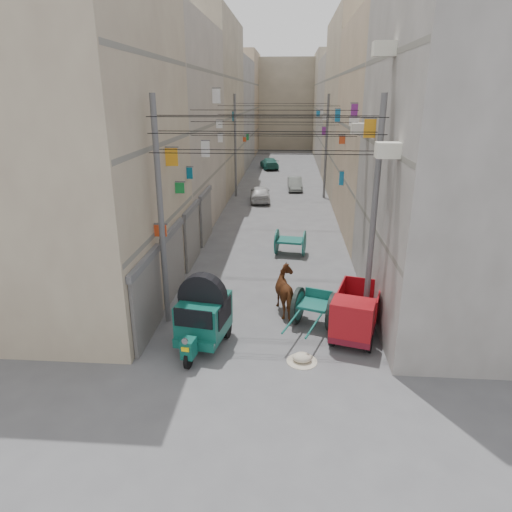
# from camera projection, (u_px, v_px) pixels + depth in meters

# --- Properties ---
(ground) EXTENTS (140.00, 140.00, 0.00)m
(ground) POSITION_uv_depth(u_px,v_px,m) (251.00, 440.00, 11.11)
(ground) COLOR #4D4D4F
(ground) RESTS_ON ground
(building_row_left) EXTENTS (8.00, 62.00, 14.00)m
(building_row_left) POSITION_uv_depth(u_px,v_px,m) (195.00, 112.00, 41.58)
(building_row_left) COLOR tan
(building_row_left) RESTS_ON ground
(building_row_right) EXTENTS (8.00, 62.00, 14.00)m
(building_row_right) POSITION_uv_depth(u_px,v_px,m) (373.00, 112.00, 40.47)
(building_row_right) COLOR #9F9995
(building_row_right) RESTS_ON ground
(end_cap_building) EXTENTS (22.00, 10.00, 13.00)m
(end_cap_building) POSITION_uv_depth(u_px,v_px,m) (286.00, 104.00, 70.97)
(end_cap_building) COLOR tan
(end_cap_building) RESTS_ON ground
(shutters_left) EXTENTS (0.18, 14.40, 2.88)m
(shutters_left) POSITION_uv_depth(u_px,v_px,m) (184.00, 245.00, 20.64)
(shutters_left) COLOR #454549
(shutters_left) RESTS_ON ground
(signboards) EXTENTS (8.22, 40.52, 5.67)m
(signboards) POSITION_uv_depth(u_px,v_px,m) (278.00, 166.00, 30.32)
(signboards) COLOR white
(signboards) RESTS_ON ground
(ac_units) EXTENTS (0.70, 6.55, 3.35)m
(ac_units) POSITION_uv_depth(u_px,v_px,m) (375.00, 110.00, 15.58)
(ac_units) COLOR silver
(ac_units) RESTS_ON ground
(utility_poles) EXTENTS (7.40, 22.20, 8.00)m
(utility_poles) POSITION_uv_depth(u_px,v_px,m) (276.00, 168.00, 25.75)
(utility_poles) COLOR #57575A
(utility_poles) RESTS_ON ground
(overhead_cables) EXTENTS (7.40, 22.52, 1.12)m
(overhead_cables) POSITION_uv_depth(u_px,v_px,m) (275.00, 120.00, 22.38)
(overhead_cables) COLOR black
(overhead_cables) RESTS_ON ground
(auto_rickshaw) EXTENTS (1.88, 2.84, 1.94)m
(auto_rickshaw) POSITION_uv_depth(u_px,v_px,m) (203.00, 314.00, 14.96)
(auto_rickshaw) COLOR black
(auto_rickshaw) RESTS_ON ground
(tonga_cart) EXTENTS (2.06, 3.23, 1.37)m
(tonga_cart) POSITION_uv_depth(u_px,v_px,m) (315.00, 308.00, 16.37)
(tonga_cart) COLOR black
(tonga_cart) RESTS_ON ground
(mini_truck) EXTENTS (2.16, 3.34, 1.73)m
(mini_truck) POSITION_uv_depth(u_px,v_px,m) (355.00, 317.00, 15.42)
(mini_truck) COLOR black
(mini_truck) RESTS_ON ground
(second_cart) EXTENTS (1.70, 1.55, 1.34)m
(second_cart) POSITION_uv_depth(u_px,v_px,m) (290.00, 242.00, 23.72)
(second_cart) COLOR #13544C
(second_cart) RESTS_ON ground
(feed_sack) EXTENTS (0.60, 0.48, 0.30)m
(feed_sack) POSITION_uv_depth(u_px,v_px,m) (302.00, 357.00, 14.32)
(feed_sack) COLOR beige
(feed_sack) RESTS_ON ground
(horse) EXTENTS (1.48, 2.21, 1.71)m
(horse) POSITION_uv_depth(u_px,v_px,m) (288.00, 292.00, 17.35)
(horse) COLOR brown
(horse) RESTS_ON ground
(distant_car_white) EXTENTS (1.81, 3.82, 1.26)m
(distant_car_white) POSITION_uv_depth(u_px,v_px,m) (260.00, 194.00, 35.63)
(distant_car_white) COLOR #B7B7B7
(distant_car_white) RESTS_ON ground
(distant_car_grey) EXTENTS (1.35, 3.43, 1.11)m
(distant_car_grey) POSITION_uv_depth(u_px,v_px,m) (295.00, 184.00, 39.98)
(distant_car_grey) COLOR slate
(distant_car_grey) RESTS_ON ground
(distant_car_green) EXTENTS (2.47, 4.46, 1.22)m
(distant_car_green) POSITION_uv_depth(u_px,v_px,m) (269.00, 163.00, 51.54)
(distant_car_green) COLOR #205E51
(distant_car_green) RESTS_ON ground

